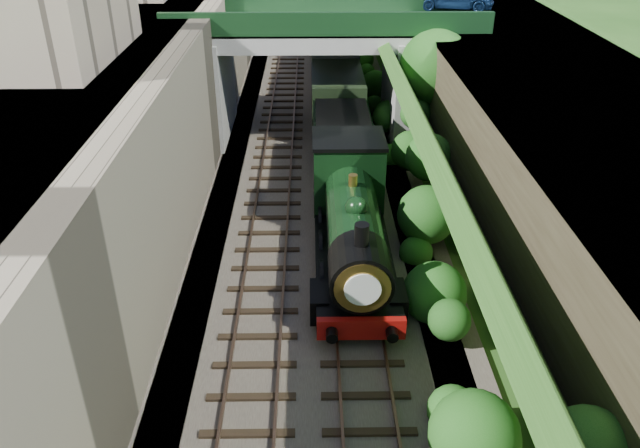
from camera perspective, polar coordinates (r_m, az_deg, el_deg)
The scene contains 14 objects.
trackbed at distance 32.15m, azimuth -0.32°, elevation 5.79°, with size 10.00×90.00×0.20m, color #473F38.
retaining_wall at distance 31.39m, azimuth -10.64°, elevation 11.33°, with size 1.00×90.00×7.00m, color #756B56.
street_plateau_left at distance 32.16m, azimuth -16.91°, elevation 11.01°, with size 6.00×90.00×7.00m, color #262628.
street_plateau_right at distance 32.57m, azimuth 16.92°, elevation 10.53°, with size 8.00×90.00×6.25m, color #262628.
embankment_slope at distance 29.47m, azimuth 9.33°, elevation 8.30°, with size 4.59×90.00×6.36m.
track_left at distance 32.14m, azimuth -3.91°, elevation 5.99°, with size 2.50×90.00×0.20m.
track_right at distance 32.13m, azimuth 1.83°, elevation 6.04°, with size 2.50×90.00×0.20m.
road_bridge at distance 34.65m, azimuth 1.20°, elevation 14.50°, with size 16.00×6.40×7.25m.
building_near at distance 25.53m, azimuth -23.29°, elevation 18.25°, with size 4.00×8.00×4.00m, color gray.
tree at distance 31.79m, azimuth 10.68°, elevation 13.71°, with size 3.60×3.80×6.60m.
locomotive at distance 22.72m, azimuth 2.95°, elevation 0.20°, with size 3.10×10.23×3.83m.
tender at distance 29.47m, azimuth 2.07°, elevation 6.71°, with size 2.70×6.00×3.05m.
coach_front at distance 41.26m, azimuth 1.23°, elevation 14.01°, with size 2.90×18.00×3.70m.
coach_middle at distance 59.59m, azimuth 0.57°, elevation 18.79°, with size 2.90×18.00×3.70m.
Camera 1 is at (-0.28, -9.48, 12.93)m, focal length 35.00 mm.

